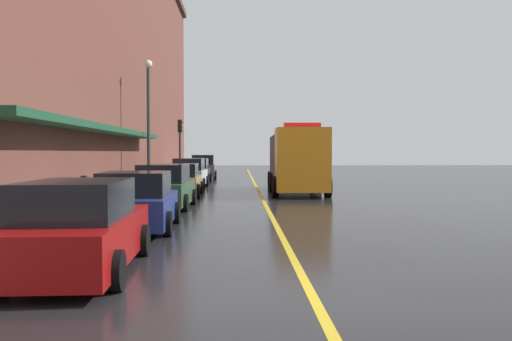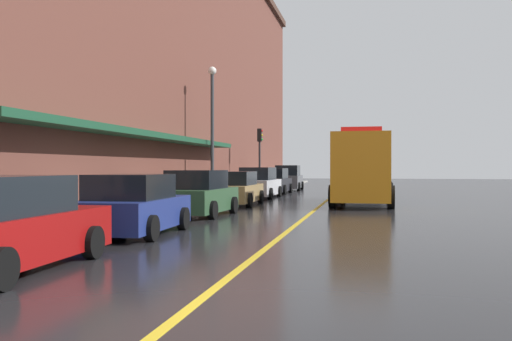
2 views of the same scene
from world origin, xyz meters
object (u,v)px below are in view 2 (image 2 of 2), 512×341
parked_car_6 (288,179)px  traffic_light_near (260,147)px  parked_car_5 (274,182)px  parked_car_0 (3,226)px  parking_meter_1 (43,198)px  parking_meter_2 (121,190)px  parked_car_4 (259,184)px  street_lamp_left (212,118)px  parked_car_1 (133,206)px  parked_car_2 (199,194)px  utility_truck (364,169)px  parked_car_3 (236,189)px  parking_meter_3 (85,194)px

parked_car_6 → traffic_light_near: (-1.38, -4.35, 2.27)m
parked_car_5 → parked_car_0: bearing=-179.0°
parking_meter_1 → parking_meter_2: bearing=90.0°
parked_car_0 → parked_car_4: size_ratio=1.01×
parked_car_6 → street_lamp_left: (-2.04, -14.13, 3.52)m
parked_car_6 → parked_car_1: bearing=178.6°
parked_car_2 → parking_meter_2: bearing=159.2°
parked_car_0 → utility_truck: utility_truck is taller
parked_car_5 → street_lamp_left: bearing=167.9°
parked_car_3 → street_lamp_left: 5.22m
street_lamp_left → traffic_light_near: bearing=86.1°
parked_car_0 → parked_car_2: (-0.00, 11.22, 0.01)m
parked_car_3 → utility_truck: (5.87, 2.05, 0.92)m
parked_car_0 → parked_car_4: 23.32m
utility_truck → traffic_light_near: traffic_light_near is taller
parked_car_1 → parking_meter_3: parked_car_1 is taller
parked_car_2 → parking_meter_2: parked_car_2 is taller
parking_meter_1 → parking_meter_3: (0.00, 2.03, 0.00)m
traffic_light_near → street_lamp_left: bearing=-93.9°
parked_car_0 → parking_meter_3: size_ratio=3.58×
utility_truck → street_lamp_left: (-7.89, 1.09, 2.73)m
parked_car_0 → parked_car_2: size_ratio=1.11×
street_lamp_left → parked_car_6: bearing=81.8°
parked_car_3 → parked_car_0: bearing=179.4°
parked_car_2 → parking_meter_1: (-1.45, -7.69, 0.28)m
parked_car_2 → street_lamp_left: 9.99m
parked_car_0 → parking_meter_1: size_ratio=3.58×
parked_car_0 → traffic_light_near: 30.21m
parked_car_3 → parking_meter_1: parked_car_3 is taller
parked_car_2 → utility_truck: utility_truck is taller
parked_car_6 → parking_meter_2: parked_car_6 is taller
parked_car_0 → utility_truck: (5.84, 19.21, 0.89)m
parked_car_1 → street_lamp_left: street_lamp_left is taller
parked_car_1 → parking_meter_1: size_ratio=3.16×
parking_meter_1 → parked_car_4: bearing=86.2°
parked_car_3 → street_lamp_left: street_lamp_left is taller
parked_car_2 → parking_meter_3: bearing=167.7°
parked_car_1 → parking_meter_3: (-1.47, 0.21, 0.31)m
parking_meter_2 → street_lamp_left: 12.97m
parked_car_5 → parked_car_3: bearing=-178.7°
parked_car_0 → street_lamp_left: 20.73m
traffic_light_near → parked_car_0: bearing=-87.3°
parking_meter_3 → street_lamp_left: size_ratio=0.19×
parked_car_3 → parking_meter_3: parked_car_3 is taller
parked_car_5 → parked_car_1: bearing=-178.9°
parked_car_6 → parking_meter_3: bearing=175.6°
parked_car_5 → street_lamp_left: size_ratio=0.64×
parked_car_2 → parking_meter_3: (-1.45, -5.66, 0.28)m
parked_car_5 → parking_meter_2: parked_car_5 is taller
parking_meter_3 → street_lamp_left: (-0.60, 14.75, 3.34)m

